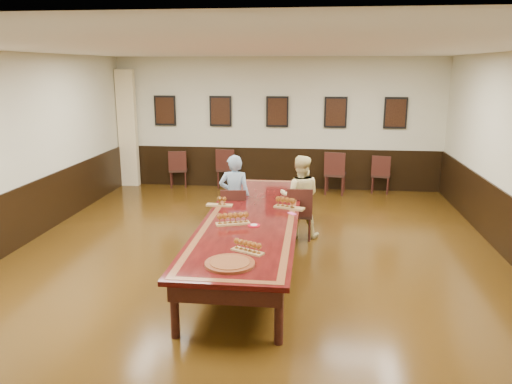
# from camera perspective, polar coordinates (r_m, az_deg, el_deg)

# --- Properties ---
(floor) EXTENTS (8.00, 10.00, 0.02)m
(floor) POSITION_cam_1_polar(r_m,az_deg,el_deg) (7.87, -0.43, -8.04)
(floor) COLOR black
(floor) RESTS_ON ground
(ceiling) EXTENTS (8.00, 10.00, 0.02)m
(ceiling) POSITION_cam_1_polar(r_m,az_deg,el_deg) (7.29, -0.48, 16.11)
(ceiling) COLOR white
(ceiling) RESTS_ON floor
(wall_back) EXTENTS (8.00, 0.02, 3.20)m
(wall_back) POSITION_cam_1_polar(r_m,az_deg,el_deg) (12.35, 2.46, 7.79)
(wall_back) COLOR beige
(wall_back) RESTS_ON floor
(wall_front) EXTENTS (8.00, 0.02, 3.20)m
(wall_front) POSITION_cam_1_polar(r_m,az_deg,el_deg) (2.75, -14.00, -15.87)
(wall_front) COLOR beige
(wall_front) RESTS_ON floor
(wall_left) EXTENTS (0.02, 10.00, 3.20)m
(wall_left) POSITION_cam_1_polar(r_m,az_deg,el_deg) (8.85, -27.25, 3.72)
(wall_left) COLOR beige
(wall_left) RESTS_ON floor
(chair_man) EXTENTS (0.48, 0.51, 0.93)m
(chair_man) POSITION_cam_1_polar(r_m,az_deg,el_deg) (8.74, -2.49, -2.45)
(chair_man) COLOR black
(chair_man) RESTS_ON floor
(chair_woman) EXTENTS (0.45, 0.48, 0.94)m
(chair_woman) POSITION_cam_1_polar(r_m,az_deg,el_deg) (8.81, 5.00, -2.34)
(chair_woman) COLOR black
(chair_woman) RESTS_ON floor
(spare_chair_a) EXTENTS (0.52, 0.55, 0.94)m
(spare_chair_a) POSITION_cam_1_polar(r_m,az_deg,el_deg) (12.73, -8.86, 2.68)
(spare_chair_a) COLOR black
(spare_chair_a) RESTS_ON floor
(spare_chair_b) EXTENTS (0.52, 0.56, 1.00)m
(spare_chair_b) POSITION_cam_1_polar(r_m,az_deg,el_deg) (12.51, -3.27, 2.76)
(spare_chair_b) COLOR black
(spare_chair_b) RESTS_ON floor
(spare_chair_c) EXTENTS (0.56, 0.59, 1.03)m
(spare_chair_c) POSITION_cam_1_polar(r_m,az_deg,el_deg) (12.02, 9.05, 2.22)
(spare_chair_c) COLOR black
(spare_chair_c) RESTS_ON floor
(spare_chair_d) EXTENTS (0.52, 0.55, 0.92)m
(spare_chair_d) POSITION_cam_1_polar(r_m,az_deg,el_deg) (12.36, 14.10, 2.04)
(spare_chair_d) COLOR black
(spare_chair_d) RESTS_ON floor
(person_man) EXTENTS (0.57, 0.40, 1.49)m
(person_man) POSITION_cam_1_polar(r_m,az_deg,el_deg) (8.76, -2.46, -0.52)
(person_man) COLOR teal
(person_man) RESTS_ON floor
(person_woman) EXTENTS (0.74, 0.58, 1.47)m
(person_woman) POSITION_cam_1_polar(r_m,az_deg,el_deg) (8.84, 5.05, -0.51)
(person_woman) COLOR #F3E398
(person_woman) RESTS_ON floor
(pink_phone) EXTENTS (0.15, 0.16, 0.01)m
(pink_phone) POSITION_cam_1_polar(r_m,az_deg,el_deg) (7.72, 4.14, -2.49)
(pink_phone) COLOR #EE4F95
(pink_phone) RESTS_ON conference_table
(curtain) EXTENTS (0.45, 0.18, 2.90)m
(curtain) POSITION_cam_1_polar(r_m,az_deg,el_deg) (13.00, -14.46, 7.02)
(curtain) COLOR beige
(curtain) RESTS_ON floor
(wainscoting) EXTENTS (8.00, 10.00, 1.00)m
(wainscoting) POSITION_cam_1_polar(r_m,az_deg,el_deg) (7.69, -0.43, -4.52)
(wainscoting) COLOR black
(wainscoting) RESTS_ON floor
(conference_table) EXTENTS (1.40, 5.00, 0.76)m
(conference_table) POSITION_cam_1_polar(r_m,az_deg,el_deg) (7.65, -0.44, -3.73)
(conference_table) COLOR black
(conference_table) RESTS_ON floor
(posters) EXTENTS (6.14, 0.04, 0.74)m
(posters) POSITION_cam_1_polar(r_m,az_deg,el_deg) (12.25, 2.45, 9.15)
(posters) COLOR black
(posters) RESTS_ON wall_back
(flight_a) EXTENTS (0.43, 0.15, 0.16)m
(flight_a) POSITION_cam_1_polar(r_m,az_deg,el_deg) (8.14, -4.12, -1.10)
(flight_a) COLOR olive
(flight_a) RESTS_ON conference_table
(flight_b) EXTENTS (0.51, 0.30, 0.18)m
(flight_b) POSITION_cam_1_polar(r_m,az_deg,el_deg) (7.98, 3.67, -1.32)
(flight_b) COLOR olive
(flight_b) RESTS_ON conference_table
(flight_c) EXTENTS (0.51, 0.30, 0.18)m
(flight_c) POSITION_cam_1_polar(r_m,az_deg,el_deg) (7.17, -2.67, -3.11)
(flight_c) COLOR olive
(flight_c) RESTS_ON conference_table
(flight_d) EXTENTS (0.43, 0.31, 0.16)m
(flight_d) POSITION_cam_1_polar(r_m,az_deg,el_deg) (6.12, -0.97, -6.31)
(flight_d) COLOR olive
(flight_d) RESTS_ON conference_table
(red_plate_grp) EXTENTS (0.18, 0.18, 0.02)m
(red_plate_grp) POSITION_cam_1_polar(r_m,az_deg,el_deg) (7.12, -0.25, -3.84)
(red_plate_grp) COLOR #B00B1D
(red_plate_grp) RESTS_ON conference_table
(carved_platter) EXTENTS (0.71, 0.71, 0.05)m
(carved_platter) POSITION_cam_1_polar(r_m,az_deg,el_deg) (5.76, -3.01, -8.18)
(carved_platter) COLOR #562311
(carved_platter) RESTS_ON conference_table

